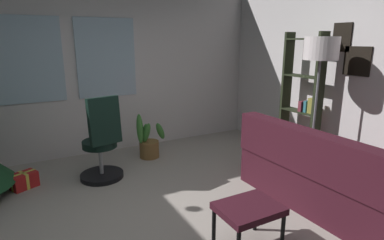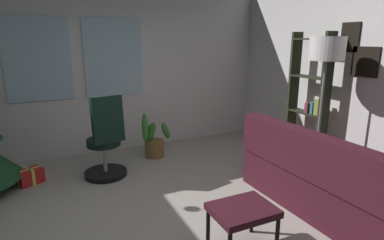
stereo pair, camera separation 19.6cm
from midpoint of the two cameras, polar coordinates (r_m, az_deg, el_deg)
name	(u,v)px [view 1 (the left image)]	position (r m, az deg, el deg)	size (l,w,h in m)	color
wall_back_with_windows	(96,67)	(5.19, -18.03, 9.16)	(5.39, 0.12, 2.74)	silver
wall_right_with_frames	(373,74)	(4.45, 28.84, 7.26)	(0.12, 5.29, 2.74)	silver
couch	(344,179)	(3.83, 24.46, -9.67)	(1.67, 1.92, 0.90)	#37121C
footstool	(249,211)	(2.83, 8.20, -16.06)	(0.53, 0.42, 0.41)	#37121C
gift_box_red	(24,180)	(4.52, -29.29, -9.54)	(0.35, 0.30, 0.20)	red
office_chair	(102,148)	(4.25, -17.28, -4.84)	(0.56, 0.57, 1.12)	black
bookshelf	(301,108)	(4.83, 18.02, 2.14)	(0.18, 0.64, 1.89)	black
floor_lamp	(321,56)	(4.20, 21.03, 10.69)	(0.42, 0.42, 1.82)	slate
potted_plant	(148,143)	(4.94, -9.03, -4.10)	(0.49, 0.30, 0.71)	brown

